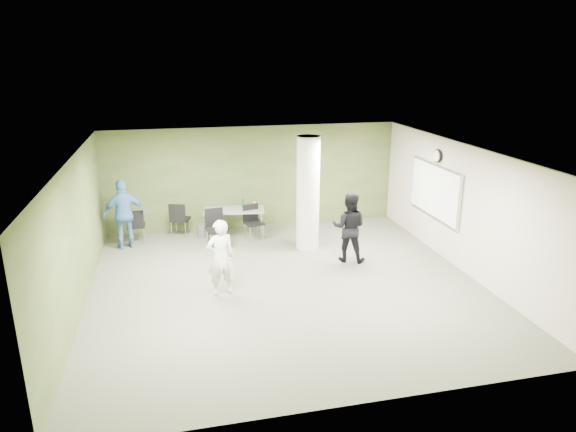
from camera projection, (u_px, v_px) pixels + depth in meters
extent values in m
plane|color=#585745|center=(286.00, 284.00, 10.80)|extent=(8.00, 8.00, 0.00)
plane|color=white|center=(286.00, 153.00, 9.95)|extent=(8.00, 8.00, 0.00)
cube|color=#3E5025|center=(254.00, 177.00, 14.09)|extent=(8.00, 2.80, 0.02)
cube|color=#3E5025|center=(76.00, 236.00, 9.52)|extent=(0.02, 8.00, 2.80)
cube|color=#C0B39F|center=(464.00, 209.00, 11.23)|extent=(0.02, 8.00, 2.80)
cylinder|color=silver|center=(308.00, 194.00, 12.45)|extent=(0.56, 0.56, 2.80)
cube|color=silver|center=(435.00, 191.00, 12.30)|extent=(0.04, 2.30, 1.30)
cube|color=white|center=(434.00, 191.00, 12.30)|extent=(0.02, 2.20, 1.20)
cylinder|color=black|center=(438.00, 156.00, 12.05)|extent=(0.05, 0.32, 0.32)
cylinder|color=white|center=(436.00, 156.00, 12.04)|extent=(0.02, 0.26, 0.26)
cube|color=gray|center=(234.00, 210.00, 13.46)|extent=(1.64, 0.88, 0.04)
cylinder|color=silver|center=(207.00, 228.00, 13.25)|extent=(0.04, 0.04, 0.70)
cylinder|color=silver|center=(262.00, 226.00, 13.38)|extent=(0.04, 0.04, 0.70)
cylinder|color=silver|center=(208.00, 221.00, 13.77)|extent=(0.04, 0.04, 0.70)
cylinder|color=silver|center=(261.00, 220.00, 13.90)|extent=(0.04, 0.04, 0.70)
cylinder|color=#194C2E|center=(243.00, 203.00, 13.56)|extent=(0.07, 0.07, 0.25)
cylinder|color=#B2B2B7|center=(255.00, 205.00, 13.53)|extent=(0.06, 0.06, 0.18)
cylinder|color=#4C4C4C|center=(202.00, 231.00, 13.61)|extent=(0.28, 0.28, 0.32)
cube|color=black|center=(136.00, 226.00, 13.15)|extent=(0.45, 0.45, 0.05)
cube|color=black|center=(135.00, 219.00, 12.89)|extent=(0.42, 0.05, 0.43)
cylinder|color=silver|center=(144.00, 231.00, 13.43)|extent=(0.02, 0.02, 0.41)
cylinder|color=silver|center=(130.00, 232.00, 13.34)|extent=(0.02, 0.02, 0.41)
cylinder|color=silver|center=(144.00, 236.00, 13.09)|extent=(0.02, 0.02, 0.41)
cylinder|color=silver|center=(129.00, 237.00, 13.00)|extent=(0.02, 0.02, 0.41)
cube|color=black|center=(180.00, 219.00, 13.61)|extent=(0.59, 0.59, 0.05)
cube|color=black|center=(177.00, 213.00, 13.34)|extent=(0.43, 0.19, 0.45)
cylinder|color=silver|center=(190.00, 226.00, 13.84)|extent=(0.02, 0.02, 0.43)
cylinder|color=silver|center=(176.00, 225.00, 13.88)|extent=(0.02, 0.02, 0.43)
cylinder|color=silver|center=(185.00, 230.00, 13.48)|extent=(0.02, 0.02, 0.43)
cylinder|color=silver|center=(171.00, 230.00, 13.52)|extent=(0.02, 0.02, 0.43)
cube|color=black|center=(216.00, 230.00, 12.74)|extent=(0.54, 0.54, 0.05)
cube|color=black|center=(214.00, 217.00, 12.86)|extent=(0.46, 0.11, 0.47)
cylinder|color=silver|center=(211.00, 242.00, 12.57)|extent=(0.02, 0.02, 0.45)
cylinder|color=silver|center=(227.00, 240.00, 12.71)|extent=(0.02, 0.02, 0.45)
cylinder|color=silver|center=(207.00, 237.00, 12.92)|extent=(0.02, 0.02, 0.45)
cylinder|color=silver|center=(223.00, 235.00, 13.06)|extent=(0.02, 0.02, 0.45)
cube|color=black|center=(254.00, 223.00, 13.33)|extent=(0.55, 0.55, 0.05)
cube|color=black|center=(251.00, 212.00, 13.43)|extent=(0.42, 0.14, 0.44)
cylinder|color=silver|center=(250.00, 235.00, 13.16)|extent=(0.02, 0.02, 0.42)
cylinder|color=silver|center=(263.00, 232.00, 13.32)|extent=(0.02, 0.02, 0.42)
cylinder|color=silver|center=(245.00, 230.00, 13.47)|extent=(0.02, 0.02, 0.42)
cylinder|color=silver|center=(258.00, 228.00, 13.63)|extent=(0.02, 0.02, 0.42)
imported|color=silver|center=(221.00, 258.00, 10.15)|extent=(0.64, 0.49, 1.57)
imported|color=black|center=(349.00, 227.00, 11.83)|extent=(0.98, 0.90, 1.63)
imported|color=#4676AF|center=(124.00, 214.00, 12.61)|extent=(1.09, 0.62, 1.74)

